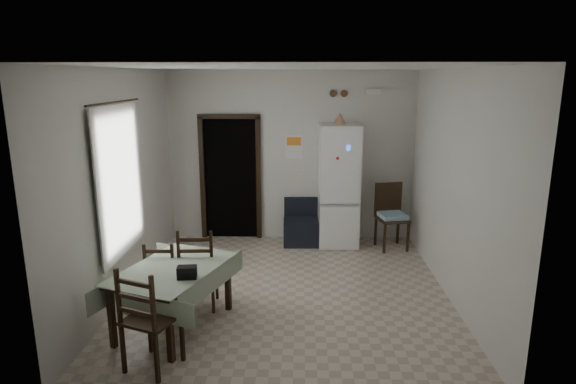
% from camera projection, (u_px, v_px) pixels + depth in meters
% --- Properties ---
extents(ground, '(4.50, 4.50, 0.00)m').
position_uv_depth(ground, '(287.00, 292.00, 6.41)').
color(ground, '#C2B19E').
rests_on(ground, ground).
extents(ceiling, '(4.20, 4.50, 0.02)m').
position_uv_depth(ceiling, '(287.00, 67.00, 5.73)').
color(ceiling, white).
rests_on(ceiling, ground).
extents(wall_back, '(4.20, 0.02, 2.90)m').
position_uv_depth(wall_back, '(291.00, 157.00, 8.26)').
color(wall_back, silver).
rests_on(wall_back, ground).
extents(wall_front, '(4.20, 0.02, 2.90)m').
position_uv_depth(wall_front, '(278.00, 248.00, 3.88)').
color(wall_front, silver).
rests_on(wall_front, ground).
extents(wall_left, '(0.02, 4.50, 2.90)m').
position_uv_depth(wall_left, '(122.00, 185.00, 6.13)').
color(wall_left, silver).
rests_on(wall_left, ground).
extents(wall_right, '(0.02, 4.50, 2.90)m').
position_uv_depth(wall_right, '(455.00, 187.00, 6.01)').
color(wall_right, silver).
rests_on(wall_right, ground).
extents(doorway, '(1.06, 0.52, 2.22)m').
position_uv_depth(doorway, '(233.00, 176.00, 8.57)').
color(doorway, black).
rests_on(doorway, ground).
extents(window_recess, '(0.10, 1.20, 1.60)m').
position_uv_depth(window_recess, '(112.00, 180.00, 5.91)').
color(window_recess, silver).
rests_on(window_recess, ground).
extents(curtain, '(0.02, 1.45, 1.85)m').
position_uv_depth(curtain, '(121.00, 180.00, 5.91)').
color(curtain, silver).
rests_on(curtain, ground).
extents(curtain_rod, '(0.02, 1.60, 0.02)m').
position_uv_depth(curtain_rod, '(115.00, 102.00, 5.69)').
color(curtain_rod, black).
rests_on(curtain_rod, ground).
extents(calendar, '(0.28, 0.02, 0.40)m').
position_uv_depth(calendar, '(294.00, 147.00, 8.20)').
color(calendar, white).
rests_on(calendar, ground).
extents(calendar_image, '(0.24, 0.01, 0.14)m').
position_uv_depth(calendar_image, '(294.00, 141.00, 8.17)').
color(calendar_image, orange).
rests_on(calendar_image, ground).
extents(light_switch, '(0.08, 0.02, 0.12)m').
position_uv_depth(light_switch, '(300.00, 177.00, 8.32)').
color(light_switch, beige).
rests_on(light_switch, ground).
extents(vent_left, '(0.12, 0.03, 0.12)m').
position_uv_depth(vent_left, '(333.00, 93.00, 7.97)').
color(vent_left, brown).
rests_on(vent_left, ground).
extents(vent_right, '(0.12, 0.03, 0.12)m').
position_uv_depth(vent_right, '(344.00, 93.00, 7.96)').
color(vent_right, brown).
rests_on(vent_right, ground).
extents(emergency_light, '(0.25, 0.07, 0.09)m').
position_uv_depth(emergency_light, '(373.00, 92.00, 7.92)').
color(emergency_light, white).
rests_on(emergency_light, ground).
extents(fridge, '(0.69, 0.69, 2.04)m').
position_uv_depth(fridge, '(339.00, 186.00, 8.02)').
color(fridge, white).
rests_on(fridge, ground).
extents(tan_cone, '(0.24, 0.24, 0.18)m').
position_uv_depth(tan_cone, '(340.00, 119.00, 7.78)').
color(tan_cone, tan).
rests_on(tan_cone, fridge).
extents(navy_seat, '(0.64, 0.62, 0.75)m').
position_uv_depth(navy_seat, '(302.00, 222.00, 8.19)').
color(navy_seat, black).
rests_on(navy_seat, ground).
extents(corner_chair, '(0.56, 0.56, 1.08)m').
position_uv_depth(corner_chair, '(392.00, 217.00, 7.91)').
color(corner_chair, black).
rests_on(corner_chair, ground).
extents(dining_table, '(1.33, 1.62, 0.72)m').
position_uv_depth(dining_table, '(174.00, 298.00, 5.43)').
color(dining_table, '#95A68E').
rests_on(dining_table, ground).
extents(black_bag, '(0.21, 0.14, 0.13)m').
position_uv_depth(black_bag, '(187.00, 272.00, 5.06)').
color(black_bag, black).
rests_on(black_bag, dining_table).
extents(dining_chair_far_left, '(0.40, 0.40, 0.89)m').
position_uv_depth(dining_chair_far_left, '(163.00, 274.00, 5.87)').
color(dining_chair_far_left, black).
rests_on(dining_chair_far_left, ground).
extents(dining_chair_far_right, '(0.47, 0.47, 1.04)m').
position_uv_depth(dining_chair_far_right, '(198.00, 267.00, 5.90)').
color(dining_chair_far_right, black).
rests_on(dining_chair_far_right, ground).
extents(dining_chair_near_head, '(0.60, 0.60, 1.08)m').
position_uv_depth(dining_chair_near_head, '(151.00, 317.00, 4.63)').
color(dining_chair_near_head, black).
rests_on(dining_chair_near_head, ground).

